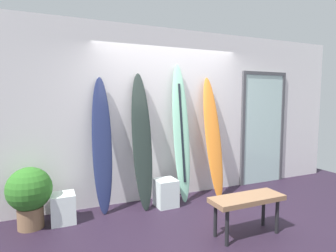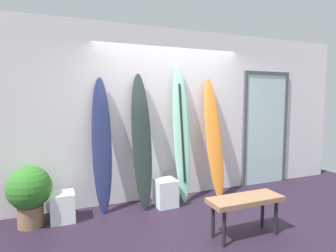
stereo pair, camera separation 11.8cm
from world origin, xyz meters
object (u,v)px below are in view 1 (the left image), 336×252
at_px(surfboard_charcoal, 142,141).
at_px(glass_door, 263,126).
at_px(surfboard_navy, 102,146).
at_px(potted_plant, 29,193).
at_px(display_block_left, 63,208).
at_px(surfboard_sunset, 213,138).
at_px(display_block_center, 166,193).
at_px(bench, 247,202).
at_px(surfboard_seafoam, 181,133).

distance_m(surfboard_charcoal, glass_door, 2.58).
xyz_separation_m(surfboard_navy, potted_plant, (-0.96, -0.16, -0.52)).
distance_m(surfboard_navy, potted_plant, 1.10).
distance_m(surfboard_charcoal, display_block_left, 1.42).
distance_m(surfboard_sunset, glass_door, 1.35).
distance_m(display_block_center, potted_plant, 1.90).
bearing_deg(bench, display_block_left, 147.96).
distance_m(surfboard_seafoam, display_block_left, 2.05).
relative_size(display_block_left, bench, 0.42).
distance_m(surfboard_navy, display_block_center, 1.22).
height_order(display_block_left, glass_door, glass_door).
xyz_separation_m(surfboard_sunset, display_block_center, (-0.91, -0.10, -0.79)).
distance_m(surfboard_charcoal, display_block_center, 0.89).
bearing_deg(surfboard_charcoal, glass_door, 5.39).
bearing_deg(surfboard_sunset, surfboard_seafoam, 173.57).
height_order(surfboard_navy, display_block_center, surfboard_navy).
xyz_separation_m(surfboard_sunset, display_block_left, (-2.40, -0.07, -0.81)).
distance_m(display_block_left, potted_plant, 0.47).
bearing_deg(surfboard_navy, bench, -44.32).
distance_m(surfboard_navy, display_block_left, 0.98).
bearing_deg(surfboard_navy, surfboard_charcoal, -6.12).
bearing_deg(display_block_center, surfboard_seafoam, 25.39).
bearing_deg(surfboard_seafoam, display_block_center, -154.61).
height_order(surfboard_charcoal, potted_plant, surfboard_charcoal).
xyz_separation_m(display_block_center, bench, (0.53, -1.24, 0.21)).
xyz_separation_m(surfboard_seafoam, display_block_left, (-1.83, -0.13, -0.90)).
relative_size(potted_plant, bench, 0.85).
xyz_separation_m(surfboard_navy, glass_door, (3.16, 0.18, 0.14)).
bearing_deg(display_block_left, surfboard_sunset, 1.65).
height_order(display_block_left, potted_plant, potted_plant).
height_order(surfboard_seafoam, glass_door, surfboard_seafoam).
height_order(display_block_left, display_block_center, display_block_center).
xyz_separation_m(surfboard_sunset, potted_plant, (-2.79, -0.07, -0.54)).
distance_m(surfboard_seafoam, potted_plant, 2.32).
bearing_deg(display_block_center, glass_door, 9.34).
distance_m(surfboard_navy, surfboard_seafoam, 1.27).
bearing_deg(bench, glass_door, 43.46).
distance_m(surfboard_sunset, potted_plant, 2.84).
height_order(surfboard_navy, glass_door, glass_door).
bearing_deg(glass_door, surfboard_sunset, -168.48).
bearing_deg(surfboard_charcoal, surfboard_sunset, -1.22).
bearing_deg(surfboard_navy, surfboard_sunset, -2.79).
xyz_separation_m(surfboard_charcoal, bench, (0.87, -1.36, -0.60)).
bearing_deg(surfboard_seafoam, surfboard_sunset, -6.43).
height_order(display_block_center, bench, bench).
bearing_deg(surfboard_seafoam, glass_door, 6.20).
bearing_deg(surfboard_charcoal, surfboard_seafoam, 3.15).
relative_size(glass_door, bench, 2.34).
bearing_deg(glass_door, display_block_center, -170.66).
bearing_deg(bench, display_block_center, 113.34).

